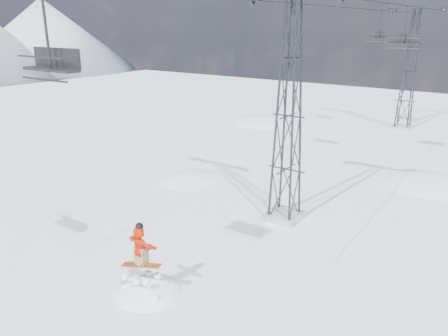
{
  "coord_description": "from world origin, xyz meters",
  "views": [
    {
      "loc": [
        10.16,
        -11.11,
        9.8
      ],
      "look_at": [
        -0.1,
        3.74,
        3.8
      ],
      "focal_mm": 35.0,
      "sensor_mm": 36.0,
      "label": 1
    }
  ],
  "objects": [
    {
      "name": "ground",
      "position": [
        0.0,
        0.0,
        0.0
      ],
      "size": [
        120.0,
        120.0,
        0.0
      ],
      "primitive_type": "plane",
      "color": "white",
      "rests_on": "ground"
    },
    {
      "name": "lift_chair_mid",
      "position": [
        3.0,
        19.91,
        8.74
      ],
      "size": [
        2.13,
        0.61,
        2.64
      ],
      "color": "black",
      "rests_on": "ground"
    },
    {
      "name": "lift_chair_near",
      "position": [
        -1.4,
        -3.22,
        8.74
      ],
      "size": [
        2.12,
        0.61,
        2.63
      ],
      "color": "black",
      "rests_on": "ground"
    },
    {
      "name": "snow_terrain",
      "position": [
        -4.77,
        21.24,
        -9.59
      ],
      "size": [
        39.0,
        37.0,
        22.0
      ],
      "color": "white",
      "rests_on": "ground"
    },
    {
      "name": "lift_chair_far",
      "position": [
        -1.4,
        29.7,
        8.75
      ],
      "size": [
        2.11,
        0.61,
        2.62
      ],
      "color": "black",
      "rests_on": "ground"
    },
    {
      "name": "haul_cables",
      "position": [
        0.8,
        19.5,
        10.85
      ],
      "size": [
        4.46,
        51.0,
        0.06
      ],
      "color": "black",
      "rests_on": "ground"
    },
    {
      "name": "lift_tower_near",
      "position": [
        0.8,
        8.0,
        5.47
      ],
      "size": [
        5.2,
        1.8,
        11.43
      ],
      "color": "#999999",
      "rests_on": "ground"
    },
    {
      "name": "lift_tower_far",
      "position": [
        0.8,
        33.0,
        5.47
      ],
      "size": [
        5.2,
        1.8,
        11.43
      ],
      "color": "#999999",
      "rests_on": "ground"
    },
    {
      "name": "snowboarder_jump",
      "position": [
        -0.4,
        -0.92,
        -1.64
      ],
      "size": [
        4.4,
        4.4,
        6.97
      ],
      "color": "white",
      "rests_on": "ground"
    }
  ]
}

